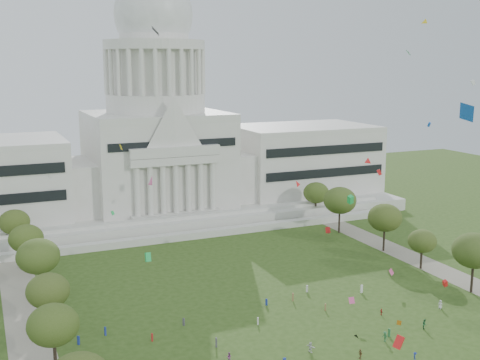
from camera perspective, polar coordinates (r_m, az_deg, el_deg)
capitol at (r=200.93m, az=-7.84°, el=2.94°), size 160.00×64.50×91.30m
path_left at (r=119.22m, az=-19.24°, el=-14.48°), size 8.00×160.00×0.04m
path_right at (r=156.51m, az=18.83°, el=-8.27°), size 8.00×160.00×0.04m
row_tree_l_2 at (r=104.38m, az=-17.30°, el=-13.00°), size 8.42×8.42×11.97m
row_tree_r_2 at (r=142.48m, az=21.32°, el=-6.26°), size 9.55×9.55×13.58m
row_tree_l_3 at (r=119.92m, az=-17.75°, el=-9.98°), size 8.12×8.12×11.55m
row_tree_r_3 at (r=155.27m, az=16.89°, el=-5.57°), size 7.01×7.01×9.98m
row_tree_l_4 at (r=137.00m, az=-18.60°, el=-6.87°), size 9.29×9.29×13.21m
row_tree_r_4 at (r=166.55m, az=13.58°, el=-3.50°), size 9.19×9.19×13.06m
row_tree_l_5 at (r=155.01m, az=-19.62°, el=-5.25°), size 8.33×8.33×11.85m
row_tree_r_5 at (r=181.68m, az=9.45°, el=-1.93°), size 9.82×9.82×13.96m
row_tree_l_6 at (r=172.48m, az=-20.61°, el=-3.75°), size 8.19×8.19×11.64m
row_tree_r_6 at (r=198.12m, az=7.23°, el=-1.21°), size 8.42×8.42×11.97m
person_0 at (r=133.94m, az=18.46°, el=-11.12°), size 0.94×1.08×1.86m
person_2 at (r=123.59m, az=17.11°, el=-12.92°), size 1.09×1.12×1.99m
person_3 at (r=116.61m, az=13.57°, el=-14.23°), size 0.89×1.37×1.96m
person_4 at (r=109.79m, az=11.33°, el=-15.86°), size 0.56×1.02×1.74m
person_5 at (r=110.50m, az=6.70°, el=-15.48°), size 1.38×1.89×1.90m
person_8 at (r=106.88m, az=-1.06°, el=-16.43°), size 0.96×0.86×1.69m
person_9 at (r=111.19m, az=16.26°, el=-15.77°), size 1.01×1.17×1.61m
person_10 at (r=127.64m, az=13.26°, el=-12.09°), size 0.46×0.80×1.34m
distant_crowd at (r=110.88m, az=0.28°, el=-15.36°), size 62.10×37.49×1.93m
kite_swarm at (r=109.39m, az=8.30°, el=-3.18°), size 84.15×102.48×58.68m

